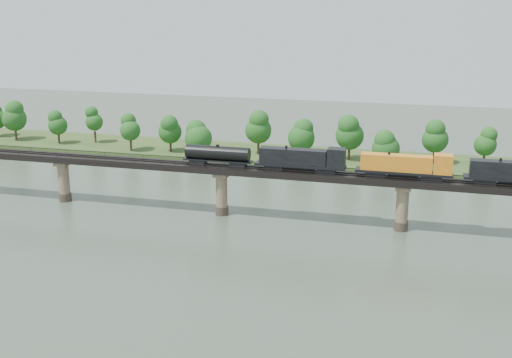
# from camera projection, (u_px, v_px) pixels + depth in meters

# --- Properties ---
(ground) EXTENTS (400.00, 400.00, 0.00)m
(ground) POSITION_uv_depth(u_px,v_px,m) (173.00, 266.00, 118.62)
(ground) COLOR #384536
(ground) RESTS_ON ground
(far_bank) EXTENTS (300.00, 24.00, 1.60)m
(far_bank) POSITION_uv_depth(u_px,v_px,m) (276.00, 155.00, 197.45)
(far_bank) COLOR #2F461C
(far_bank) RESTS_ON ground
(bridge) EXTENTS (236.00, 30.00, 11.50)m
(bridge) POSITION_uv_depth(u_px,v_px,m) (222.00, 192.00, 145.02)
(bridge) COLOR #473A2D
(bridge) RESTS_ON ground
(bridge_superstructure) EXTENTS (220.00, 4.90, 0.75)m
(bridge_superstructure) POSITION_uv_depth(u_px,v_px,m) (221.00, 164.00, 143.28)
(bridge_superstructure) COLOR black
(bridge_superstructure) RESTS_ON bridge
(far_treeline) EXTENTS (289.06, 17.54, 13.60)m
(far_treeline) POSITION_uv_depth(u_px,v_px,m) (246.00, 131.00, 193.08)
(far_treeline) COLOR #382619
(far_treeline) RESTS_ON far_bank
(freight_train) EXTENTS (80.08, 3.12, 5.51)m
(freight_train) POSITION_uv_depth(u_px,v_px,m) (369.00, 164.00, 134.65)
(freight_train) COLOR black
(freight_train) RESTS_ON bridge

